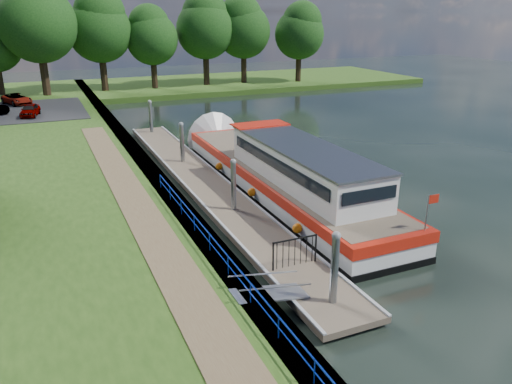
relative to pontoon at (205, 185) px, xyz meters
name	(u,v)px	position (x,y,z in m)	size (l,w,h in m)	color
ground	(324,304)	(0.00, -13.00, -0.18)	(160.00, 160.00, 0.00)	black
bank_edge	(152,178)	(-2.55, 2.00, 0.20)	(1.10, 90.00, 0.78)	#473D2D
far_bank	(199,84)	(12.00, 39.00, 0.12)	(60.00, 18.00, 0.60)	#284814
footpath	(145,219)	(-4.40, -5.00, 0.62)	(1.60, 40.00, 0.05)	brown
carpark	(3,112)	(-11.00, 25.00, 0.62)	(14.00, 12.00, 0.06)	black
blue_fence	(218,249)	(-2.75, -10.00, 1.13)	(0.04, 18.04, 0.72)	#0C2DBF
pontoon	(205,185)	(0.00, 0.00, 0.00)	(2.50, 30.00, 0.56)	brown
mooring_piles	(204,167)	(0.00, 0.00, 1.10)	(0.30, 27.30, 3.55)	gray
gangway	(269,293)	(-1.85, -12.50, 0.44)	(2.58, 1.00, 0.92)	#A5A8AD
gate_panel	(295,248)	(0.00, -10.80, 0.97)	(1.85, 0.05, 1.15)	black
barge	(277,172)	(3.60, -1.85, 0.90)	(4.36, 21.15, 4.78)	black
horizon_trees	(89,26)	(-1.61, 35.68, 7.76)	(54.38, 10.03, 12.87)	#332316
car_a	(30,110)	(-8.73, 21.96, 1.19)	(1.27, 3.16, 1.08)	#999999
car_d	(17,99)	(-9.85, 28.83, 1.18)	(1.76, 3.82, 1.06)	#999999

